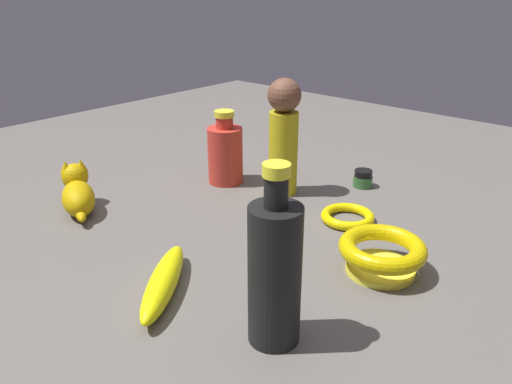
{
  "coord_description": "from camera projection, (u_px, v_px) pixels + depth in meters",
  "views": [
    {
      "loc": [
        0.65,
        0.58,
        0.42
      ],
      "look_at": [
        0.0,
        0.0,
        0.05
      ],
      "focal_mm": 35.19,
      "sensor_mm": 36.0,
      "label": 1
    }
  ],
  "objects": [
    {
      "name": "bottle_short",
      "position": [
        225.0,
        153.0,
        1.11
      ],
      "size": [
        0.08,
        0.08,
        0.16
      ],
      "color": "red",
      "rests_on": "ground"
    },
    {
      "name": "banana",
      "position": [
        163.0,
        282.0,
        0.72
      ],
      "size": [
        0.18,
        0.15,
        0.04
      ],
      "primitive_type": "ellipsoid",
      "rotation": [
        0.0,
        0.0,
        3.79
      ],
      "color": "yellow",
      "rests_on": "ground"
    },
    {
      "name": "ground",
      "position": [
        256.0,
        217.0,
        0.97
      ],
      "size": [
        2.0,
        2.0,
        0.0
      ],
      "primitive_type": "plane",
      "color": "#5B5651"
    },
    {
      "name": "bottle_tall",
      "position": [
        275.0,
        272.0,
        0.6
      ],
      "size": [
        0.07,
        0.07,
        0.24
      ],
      "color": "black",
      "rests_on": "ground"
    },
    {
      "name": "person_figure_adult",
      "position": [
        284.0,
        135.0,
        1.03
      ],
      "size": [
        0.09,
        0.09,
        0.24
      ],
      "color": "gold",
      "rests_on": "ground"
    },
    {
      "name": "cat_figurine",
      "position": [
        77.0,
        192.0,
        0.97
      ],
      "size": [
        0.11,
        0.14,
        0.09
      ],
      "color": "#BA9306",
      "rests_on": "ground"
    },
    {
      "name": "nail_polish_jar",
      "position": [
        363.0,
        179.0,
        1.1
      ],
      "size": [
        0.04,
        0.04,
        0.04
      ],
      "color": "#32652D",
      "rests_on": "ground"
    },
    {
      "name": "bowl",
      "position": [
        382.0,
        252.0,
        0.77
      ],
      "size": [
        0.13,
        0.13,
        0.05
      ],
      "color": "yellow",
      "rests_on": "ground"
    },
    {
      "name": "bangle",
      "position": [
        348.0,
        217.0,
        0.95
      ],
      "size": [
        0.1,
        0.1,
        0.02
      ],
      "primitive_type": "torus",
      "color": "yellow",
      "rests_on": "ground"
    }
  ]
}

